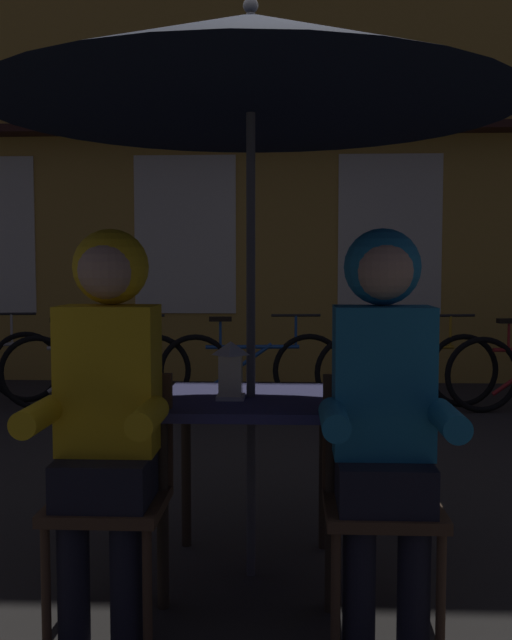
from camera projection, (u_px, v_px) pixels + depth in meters
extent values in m
plane|color=#2D2B28|center=(251.00, 575.00, 3.07)|extent=(60.00, 60.00, 0.00)
cube|color=navy|center=(251.00, 401.00, 3.02)|extent=(0.72, 0.72, 0.04)
cylinder|color=#2D2319|center=(163.00, 515.00, 2.75)|extent=(0.04, 0.04, 0.70)
cylinder|color=#2D2319|center=(331.00, 518.00, 2.72)|extent=(0.04, 0.04, 0.70)
cylinder|color=#2D2319|center=(186.00, 469.00, 3.37)|extent=(0.04, 0.04, 0.70)
cylinder|color=#2D2319|center=(324.00, 471.00, 3.34)|extent=(0.04, 0.04, 0.70)
cylinder|color=#4C4C51|center=(251.00, 302.00, 2.99)|extent=(0.04, 0.04, 2.25)
cone|color=black|center=(251.00, 63.00, 2.92)|extent=(2.10, 2.10, 0.38)
sphere|color=#4C4C51|center=(251.00, 6.00, 2.91)|extent=(0.06, 0.06, 0.06)
cube|color=white|center=(231.00, 397.00, 2.97)|extent=(0.11, 0.11, 0.02)
cube|color=white|center=(231.00, 375.00, 2.96)|extent=(0.09, 0.09, 0.16)
pyramid|color=white|center=(231.00, 348.00, 2.96)|extent=(0.11, 0.11, 0.06)
cube|color=#513823|center=(108.00, 505.00, 2.63)|extent=(0.40, 0.40, 0.04)
cylinder|color=#513823|center=(147.00, 589.00, 2.47)|extent=(0.03, 0.03, 0.41)
cylinder|color=#513823|center=(46.00, 587.00, 2.48)|extent=(0.03, 0.03, 0.41)
cylinder|color=#513823|center=(165.00, 550.00, 2.80)|extent=(0.03, 0.03, 0.41)
cylinder|color=#513823|center=(75.00, 548.00, 2.82)|extent=(0.03, 0.03, 0.41)
cube|color=#513823|center=(119.00, 429.00, 2.79)|extent=(0.40, 0.03, 0.42)
cube|color=#513823|center=(383.00, 509.00, 2.58)|extent=(0.40, 0.40, 0.04)
cylinder|color=#513823|center=(441.00, 595.00, 2.42)|extent=(0.03, 0.03, 0.41)
cylinder|color=#513823|center=(336.00, 593.00, 2.44)|extent=(0.03, 0.03, 0.41)
cylinder|color=#513823|center=(423.00, 554.00, 2.76)|extent=(0.03, 0.03, 0.41)
cylinder|color=#513823|center=(330.00, 553.00, 2.78)|extent=(0.03, 0.03, 0.41)
cube|color=#513823|center=(377.00, 431.00, 2.75)|extent=(0.40, 0.03, 0.42)
cylinder|color=black|center=(126.00, 577.00, 2.51)|extent=(0.11, 0.11, 0.45)
cylinder|color=black|center=(73.00, 576.00, 2.52)|extent=(0.11, 0.11, 0.45)
cube|color=black|center=(108.00, 477.00, 2.62)|extent=(0.32, 0.36, 0.16)
cube|color=yellow|center=(109.00, 379.00, 2.63)|extent=(0.34, 0.22, 0.52)
cylinder|color=yellow|center=(148.00, 417.00, 2.41)|extent=(0.09, 0.30, 0.09)
cylinder|color=yellow|center=(38.00, 416.00, 2.43)|extent=(0.09, 0.30, 0.09)
sphere|color=tan|center=(107.00, 270.00, 2.61)|extent=(0.21, 0.21, 0.21)
sphere|color=yellow|center=(111.00, 267.00, 2.66)|extent=(0.27, 0.27, 0.27)
cylinder|color=black|center=(414.00, 582.00, 2.47)|extent=(0.11, 0.11, 0.45)
cylinder|color=black|center=(359.00, 581.00, 2.48)|extent=(0.11, 0.11, 0.45)
cube|color=black|center=(383.00, 481.00, 2.57)|extent=(0.32, 0.36, 0.16)
cube|color=teal|center=(383.00, 381.00, 2.59)|extent=(0.34, 0.22, 0.52)
cylinder|color=teal|center=(448.00, 420.00, 2.37)|extent=(0.09, 0.30, 0.09)
cylinder|color=teal|center=(334.00, 419.00, 2.39)|extent=(0.09, 0.30, 0.09)
sphere|color=tan|center=(384.00, 270.00, 2.56)|extent=(0.21, 0.21, 0.21)
sphere|color=teal|center=(382.00, 267.00, 2.61)|extent=(0.27, 0.27, 0.27)
cube|color=gold|center=(287.00, 99.00, 8.22)|extent=(10.00, 0.60, 6.20)
cube|color=#EAE5C6|center=(185.00, 235.00, 8.07)|extent=(1.10, 0.02, 1.70)
cube|color=#EAE5C6|center=(390.00, 234.00, 7.97)|extent=(1.10, 0.02, 1.70)
cube|color=#331914|center=(287.00, 128.00, 7.80)|extent=(9.00, 0.36, 0.08)
torus|color=black|center=(26.00, 367.00, 6.92)|extent=(0.66, 0.16, 0.66)
cylinder|color=#ADA89E|center=(12.00, 329.00, 6.88)|extent=(0.02, 0.02, 0.28)
cylinder|color=black|center=(11.00, 314.00, 6.87)|extent=(0.44, 0.10, 0.02)
torus|color=black|center=(154.00, 371.00, 6.68)|extent=(0.66, 0.16, 0.66)
torus|color=black|center=(37.00, 373.00, 6.55)|extent=(0.66, 0.16, 0.66)
cylinder|color=#ADA89E|center=(96.00, 348.00, 6.60)|extent=(0.83, 0.18, 0.04)
cylinder|color=#ADA89E|center=(82.00, 368.00, 6.60)|extent=(0.60, 0.14, 0.44)
cylinder|color=#ADA89E|center=(62.00, 334.00, 6.56)|extent=(0.02, 0.02, 0.24)
cube|color=black|center=(62.00, 320.00, 6.55)|extent=(0.21, 0.11, 0.04)
cylinder|color=#ADA89E|center=(140.00, 331.00, 6.64)|extent=(0.02, 0.02, 0.28)
cylinder|color=black|center=(140.00, 316.00, 6.63)|extent=(0.44, 0.10, 0.02)
torus|color=black|center=(309.00, 370.00, 6.70)|extent=(0.66, 0.11, 0.66)
torus|color=black|center=(195.00, 371.00, 6.65)|extent=(0.66, 0.11, 0.66)
cylinder|color=#1E4C93|center=(253.00, 347.00, 6.66)|extent=(0.84, 0.12, 0.04)
cylinder|color=#1E4C93|center=(239.00, 367.00, 6.67)|extent=(0.61, 0.10, 0.44)
cylinder|color=#1E4C93|center=(220.00, 334.00, 6.64)|extent=(0.02, 0.02, 0.24)
cube|color=black|center=(220.00, 319.00, 6.63)|extent=(0.21, 0.10, 0.04)
cylinder|color=#1E4C93|center=(296.00, 331.00, 6.67)|extent=(0.02, 0.02, 0.28)
cylinder|color=black|center=(296.00, 315.00, 6.66)|extent=(0.44, 0.07, 0.02)
torus|color=black|center=(463.00, 371.00, 6.69)|extent=(0.66, 0.15, 0.66)
torus|color=black|center=(351.00, 372.00, 6.58)|extent=(0.66, 0.15, 0.66)
cylinder|color=#B78419|center=(408.00, 347.00, 6.62)|extent=(0.83, 0.17, 0.04)
cylinder|color=#B78419|center=(394.00, 368.00, 6.62)|extent=(0.60, 0.13, 0.44)
cylinder|color=#B78419|center=(377.00, 334.00, 6.58)|extent=(0.02, 0.02, 0.24)
cube|color=black|center=(377.00, 320.00, 6.57)|extent=(0.21, 0.11, 0.04)
cylinder|color=#B78419|center=(450.00, 331.00, 6.65)|extent=(0.02, 0.02, 0.28)
cylinder|color=black|center=(451.00, 316.00, 6.64)|extent=(0.44, 0.09, 0.02)
torus|color=black|center=(482.00, 375.00, 6.43)|extent=(0.66, 0.12, 0.66)
cylinder|color=maroon|center=(509.00, 336.00, 6.42)|extent=(0.02, 0.02, 0.24)
cube|color=black|center=(509.00, 321.00, 6.41)|extent=(0.21, 0.10, 0.04)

